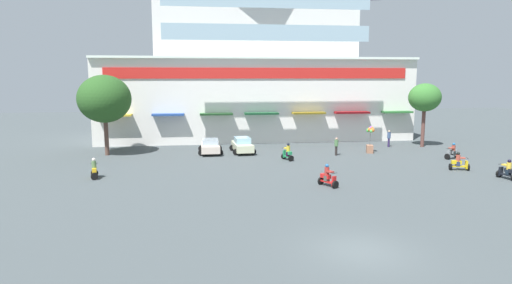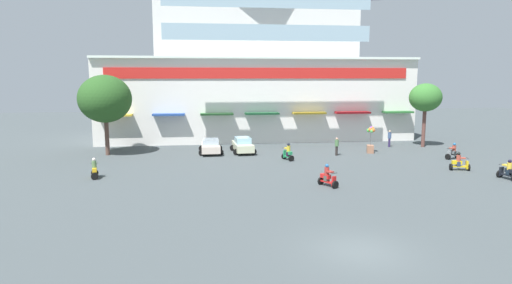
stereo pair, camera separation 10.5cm
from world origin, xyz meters
name	(u,v)px [view 2 (the right image)]	position (x,y,z in m)	size (l,w,h in m)	color
ground_plane	(294,180)	(0.00, 13.00, 0.00)	(128.00, 128.00, 0.00)	#424A4D
colonial_building	(254,67)	(0.00, 36.34, 8.47)	(35.73, 17.34, 19.53)	white
plaza_tree_0	(105,99)	(-15.35, 24.95, 5.28)	(4.85, 5.18, 7.51)	brown
plaza_tree_1	(425,98)	(16.57, 25.57, 5.13)	(3.38, 2.92, 6.64)	brown
parked_car_0	(211,146)	(-5.68, 24.56, 0.71)	(2.35, 3.96, 1.40)	beige
parked_car_1	(243,145)	(-2.57, 24.55, 0.75)	(2.39, 4.05, 1.51)	beige
scooter_rider_0	(508,171)	(15.27, 11.10, 0.61)	(0.77, 1.50, 1.48)	black
scooter_rider_1	(460,163)	(13.61, 14.37, 0.60)	(1.55, 0.88, 1.47)	black
scooter_rider_2	(288,153)	(1.00, 20.23, 0.63)	(0.95, 1.41, 1.55)	black
scooter_rider_3	(453,152)	(15.84, 18.87, 0.60)	(1.48, 0.94, 1.47)	black
scooter_rider_5	(94,170)	(-14.36, 15.35, 0.62)	(0.79, 1.39, 1.53)	black
scooter_rider_6	(328,177)	(1.82, 10.83, 0.62)	(1.18, 1.53, 1.54)	black
pedestrian_0	(337,145)	(6.01, 21.93, 0.96)	(0.47, 0.47, 1.70)	#292422
pedestrian_1	(390,137)	(13.05, 26.00, 1.01)	(0.50, 0.50, 1.76)	#2F234F
pedestrian_2	(107,140)	(-16.08, 28.42, 0.95)	(0.47, 0.47, 1.68)	#2D233C
balloon_vendor_cart	(371,140)	(9.70, 22.87, 1.22)	(0.83, 1.03, 2.56)	#97674E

